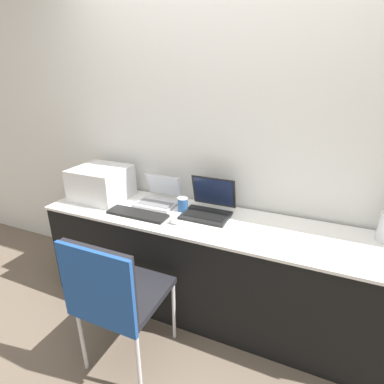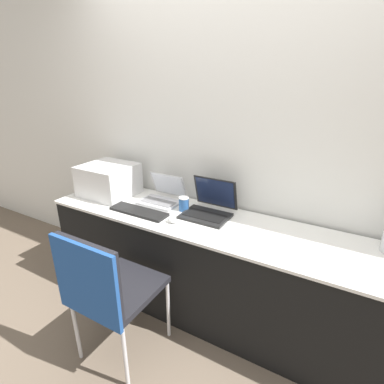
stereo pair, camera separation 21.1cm
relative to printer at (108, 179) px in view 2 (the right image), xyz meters
The scene contains 10 objects.
ground_plane 1.35m from the printer, 18.64° to the right, with size 14.00×14.00×0.00m, color #6B5B4C.
wall_back 1.07m from the printer, 18.07° to the left, with size 8.00×0.05×2.60m.
table 1.08m from the printer, ahead, with size 2.49×0.59×0.77m.
printer is the anchor object (origin of this frame).
laptop_left 0.50m from the printer, 11.64° to the left, with size 0.31×0.29×0.21m.
laptop_right 0.92m from the printer, ahead, with size 0.33×0.32×0.25m.
external_keyboard 0.49m from the printer, 20.25° to the right, with size 0.46×0.14×0.02m.
coffee_cup 0.72m from the printer, ahead, with size 0.08×0.08×0.11m.
mouse 0.78m from the printer, 13.46° to the right, with size 0.07×0.05×0.04m.
chair 1.03m from the printer, 48.92° to the right, with size 0.46×0.49×0.93m.
Camera 2 is at (0.83, -1.39, 1.72)m, focal length 28.00 mm.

